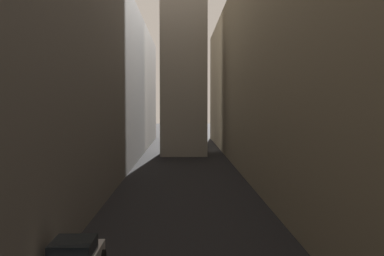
{
  "coord_description": "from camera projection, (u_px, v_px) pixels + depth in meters",
  "views": [
    {
      "loc": [
        -0.2,
        7.92,
        6.7
      ],
      "look_at": [
        0.0,
        17.66,
        6.23
      ],
      "focal_mm": 44.37,
      "sensor_mm": 36.0,
      "label": 1
    }
  ],
  "objects": [
    {
      "name": "ground_plane",
      "position": [
        185.0,
        184.0,
        40.35
      ],
      "size": [
        264.0,
        264.0,
        0.0
      ],
      "primitive_type": "plane",
      "color": "black"
    },
    {
      "name": "building_block_left",
      "position": [
        64.0,
        76.0,
        41.68
      ],
      "size": [
        10.17,
        108.0,
        18.49
      ],
      "primitive_type": "cube",
      "color": "slate",
      "rests_on": "ground"
    },
    {
      "name": "building_block_right",
      "position": [
        322.0,
        68.0,
        42.12
      ],
      "size": [
        13.55,
        108.0,
        20.07
      ],
      "primitive_type": "cube",
      "color": "gray",
      "rests_on": "ground"
    }
  ]
}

